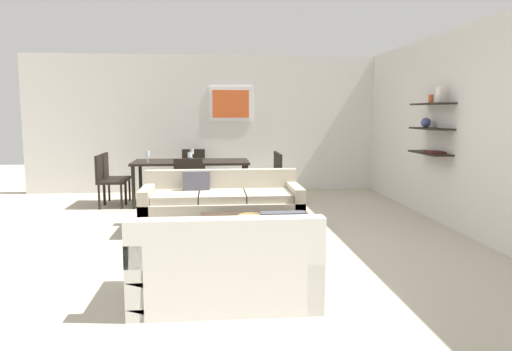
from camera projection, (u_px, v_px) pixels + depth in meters
name	position (u px, v px, depth m)	size (l,w,h in m)	color
ground_plane	(233.00, 235.00, 6.18)	(18.00, 18.00, 0.00)	#BCB29E
back_wall_unit	(240.00, 124.00, 9.51)	(8.40, 0.09, 2.70)	silver
right_wall_shelf_unit	(440.00, 128.00, 6.86)	(0.34, 8.20, 2.70)	silver
sofa_beige	(222.00, 208.00, 6.46)	(2.12, 0.90, 0.78)	#B2A893
loveseat_white	(226.00, 266.00, 4.01)	(1.52, 0.90, 0.78)	white
coffee_table	(257.00, 237.00, 5.36)	(1.28, 0.97, 0.38)	#38281E
decorative_bowl	(251.00, 218.00, 5.25)	(0.29, 0.29, 0.08)	#99844C
dining_table	(191.00, 165.00, 8.24)	(1.98, 0.89, 0.75)	black
dining_chair_right_near	(273.00, 175.00, 8.18)	(0.44, 0.44, 0.88)	black
dining_chair_left_near	(107.00, 177.00, 7.94)	(0.44, 0.44, 0.88)	black
dining_chair_left_far	(112.00, 174.00, 8.33)	(0.44, 0.44, 0.88)	black
dining_chair_right_far	(270.00, 173.00, 8.58)	(0.44, 0.44, 0.88)	black
dining_chair_foot	(189.00, 182.00, 7.42)	(0.44, 0.44, 0.88)	black
dining_chair_head	(193.00, 169.00, 9.10)	(0.44, 0.44, 0.88)	black
wine_glass_head	(192.00, 152.00, 8.59)	(0.07, 0.07, 0.18)	silver
wine_glass_left_near	(148.00, 154.00, 8.04)	(0.07, 0.07, 0.19)	silver
wine_glass_foot	(190.00, 155.00, 7.83)	(0.08, 0.08, 0.18)	silver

